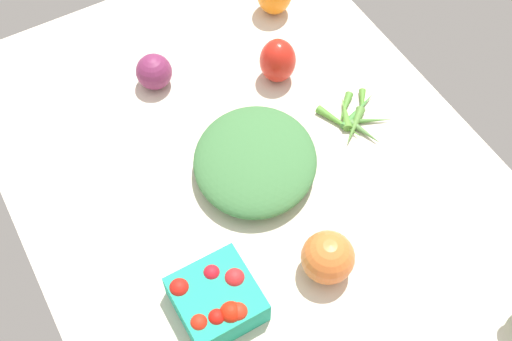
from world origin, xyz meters
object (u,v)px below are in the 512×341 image
(bell_pepper_red, at_px, (278,61))
(red_onion_center, at_px, (154,72))
(heirloom_tomato_orange, at_px, (328,257))
(berry_basket, at_px, (217,300))
(okra_pile, at_px, (354,118))
(leafy_greens_clump, at_px, (255,160))

(bell_pepper_red, height_order, red_onion_center, bell_pepper_red)
(heirloom_tomato_orange, height_order, berry_basket, heirloom_tomato_orange)
(okra_pile, xyz_separation_m, red_onion_center, (0.25, 0.27, 0.03))
(heirloom_tomato_orange, xyz_separation_m, red_onion_center, (0.47, 0.07, -0.01))
(berry_basket, bearing_deg, heirloom_tomato_orange, -99.07)
(red_onion_center, bearing_deg, leafy_greens_clump, -165.84)
(bell_pepper_red, relative_size, red_onion_center, 1.36)
(okra_pile, height_order, heirloom_tomato_orange, heirloom_tomato_orange)
(bell_pepper_red, bearing_deg, leafy_greens_clump, 138.89)
(bell_pepper_red, bearing_deg, heirloom_tomato_orange, 159.98)
(okra_pile, bearing_deg, red_onion_center, 46.60)
(okra_pile, relative_size, bell_pepper_red, 1.39)
(berry_basket, distance_m, leafy_greens_clump, 0.25)
(berry_basket, distance_m, red_onion_center, 0.45)
(heirloom_tomato_orange, relative_size, red_onion_center, 1.23)
(okra_pile, height_order, bell_pepper_red, bell_pepper_red)
(okra_pile, xyz_separation_m, leafy_greens_clump, (-0.00, 0.20, 0.02))
(okra_pile, distance_m, heirloom_tomato_orange, 0.29)
(leafy_greens_clump, bearing_deg, red_onion_center, 14.16)
(berry_basket, xyz_separation_m, bell_pepper_red, (0.34, -0.31, 0.01))
(okra_pile, height_order, leafy_greens_clump, leafy_greens_clump)
(okra_pile, bearing_deg, heirloom_tomato_orange, 137.10)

